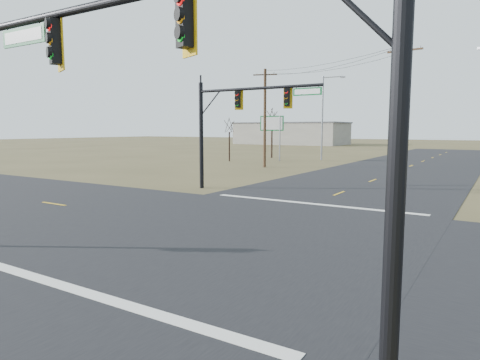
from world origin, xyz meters
name	(u,v)px	position (x,y,z in m)	size (l,w,h in m)	color
ground	(239,232)	(0.00, 0.00, 0.00)	(320.00, 320.00, 0.00)	brown
road_ew	(239,232)	(0.00, 0.00, 0.01)	(160.00, 14.00, 0.02)	black
road_ns	(239,232)	(0.00, 0.00, 0.01)	(14.00, 160.00, 0.02)	black
stop_bar_near	(82,291)	(0.00, -7.50, 0.03)	(12.00, 0.40, 0.01)	silver
stop_bar_far	(312,204)	(0.00, 7.50, 0.03)	(12.00, 0.40, 0.01)	silver
mast_arm_near	(202,61)	(3.88, -7.54, 5.39)	(10.74, 0.59, 7.41)	black
mast_arm_far	(237,112)	(-6.10, 9.50, 5.21)	(8.92, 0.59, 7.23)	black
utility_pole_near	(402,113)	(2.38, 18.08, 5.26)	(2.47, 0.52, 10.17)	#49351F
utility_pole_far	(265,117)	(-13.08, 26.01, 5.34)	(2.42, 0.97, 10.34)	#49351F
highway_sign	(272,129)	(-16.99, 35.08, 4.10)	(2.99, 0.89, 5.77)	slate
streetlight_c	(324,113)	(-11.52, 39.16, 6.10)	(3.02, 0.33, 10.85)	slate
bare_tree_a	(229,125)	(-21.05, 31.24, 4.59)	(2.59, 2.59, 5.80)	black
bare_tree_b	(272,116)	(-19.39, 39.66, 5.93)	(3.04, 3.04, 7.42)	black
warehouse_left	(291,134)	(-40.00, 90.00, 2.75)	(28.00, 14.00, 5.50)	gray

